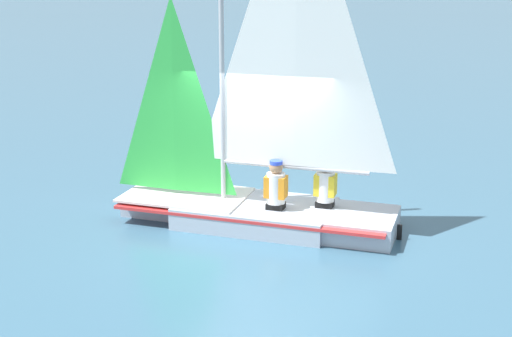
# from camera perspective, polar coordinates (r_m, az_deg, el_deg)

# --- Properties ---
(ground_plane) EXTENTS (260.00, 260.00, 0.00)m
(ground_plane) POSITION_cam_1_polar(r_m,az_deg,el_deg) (11.94, -0.00, -4.41)
(ground_plane) COLOR #38607A
(sailboat_main) EXTENTS (1.79, 4.73, 5.91)m
(sailboat_main) POSITION_cam_1_polar(r_m,az_deg,el_deg) (11.64, 0.19, -0.31)
(sailboat_main) COLOR #B2BCCC
(sailboat_main) RESTS_ON ground_plane
(sailor_helm) EXTENTS (0.32, 0.36, 1.16)m
(sailor_helm) POSITION_cam_1_polar(r_m,az_deg,el_deg) (11.48, 1.60, -1.92)
(sailor_helm) COLOR black
(sailor_helm) RESTS_ON ground_plane
(sailor_crew) EXTENTS (0.32, 0.36, 1.16)m
(sailor_crew) POSITION_cam_1_polar(r_m,az_deg,el_deg) (11.63, 5.56, -1.76)
(sailor_crew) COLOR black
(sailor_crew) RESTS_ON ground_plane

